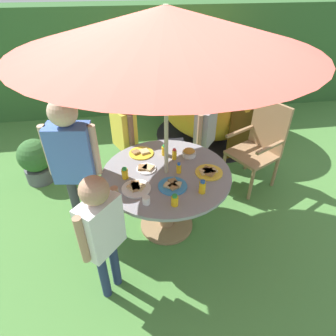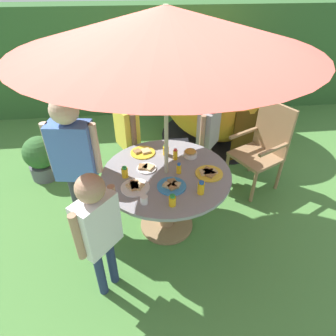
{
  "view_description": "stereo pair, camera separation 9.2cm",
  "coord_description": "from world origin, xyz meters",
  "px_view_note": "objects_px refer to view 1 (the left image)",
  "views": [
    {
      "loc": [
        -0.31,
        -2.11,
        2.28
      ],
      "look_at": [
        0.01,
        -0.01,
        0.75
      ],
      "focal_mm": 30.66,
      "sensor_mm": 36.0,
      "label": 1
    },
    {
      "loc": [
        -0.22,
        -2.13,
        2.28
      ],
      "look_at": [
        0.01,
        -0.01,
        0.75
      ],
      "focal_mm": 30.66,
      "sensor_mm": 36.0,
      "label": 2
    }
  ],
  "objects_px": {
    "juice_bottle_mid_left": "(179,168)",
    "plate_far_left": "(141,153)",
    "garden_table": "(166,187)",
    "cup_near": "(146,200)",
    "child_in_yellow_shirt": "(124,129)",
    "child_in_blue_shirt": "(72,153)",
    "juice_bottle_back_edge": "(174,154)",
    "potted_plant": "(36,160)",
    "juice_bottle_near_left": "(165,150)",
    "patio_umbrella": "(166,28)",
    "wooden_chair": "(260,142)",
    "child_in_white_shirt": "(101,226)",
    "juice_bottle_center_back": "(202,187)",
    "plate_front_edge": "(146,168)",
    "plate_mid_right": "(209,172)",
    "dome_tent": "(214,88)",
    "plate_center_front": "(173,185)",
    "plate_far_right": "(136,188)",
    "snack_bowl": "(189,153)",
    "juice_bottle_near_right": "(125,173)",
    "juice_bottle_spot_a": "(175,200)",
    "child_in_grey_shirt": "(205,127)"
  },
  "relations": [
    {
      "from": "juice_bottle_mid_left",
      "to": "plate_far_left",
      "type": "bearing_deg",
      "value": 130.09
    },
    {
      "from": "garden_table",
      "to": "cup_near",
      "type": "height_order",
      "value": "cup_near"
    },
    {
      "from": "child_in_yellow_shirt",
      "to": "child_in_blue_shirt",
      "type": "distance_m",
      "value": 0.81
    },
    {
      "from": "child_in_yellow_shirt",
      "to": "plate_far_left",
      "type": "bearing_deg",
      "value": -4.22
    },
    {
      "from": "garden_table",
      "to": "juice_bottle_back_edge",
      "type": "xyz_separation_m",
      "value": [
        0.11,
        0.21,
        0.24
      ]
    },
    {
      "from": "potted_plant",
      "to": "juice_bottle_near_left",
      "type": "xyz_separation_m",
      "value": [
        1.5,
        -0.73,
        0.45
      ]
    },
    {
      "from": "patio_umbrella",
      "to": "juice_bottle_back_edge",
      "type": "bearing_deg",
      "value": 62.17
    },
    {
      "from": "wooden_chair",
      "to": "child_in_white_shirt",
      "type": "height_order",
      "value": "child_in_white_shirt"
    },
    {
      "from": "juice_bottle_center_back",
      "to": "wooden_chair",
      "type": "bearing_deg",
      "value": 44.5
    },
    {
      "from": "plate_far_left",
      "to": "juice_bottle_back_edge",
      "type": "relative_size",
      "value": 2.14
    },
    {
      "from": "potted_plant",
      "to": "juice_bottle_near_left",
      "type": "bearing_deg",
      "value": -26.13
    },
    {
      "from": "garden_table",
      "to": "child_in_yellow_shirt",
      "type": "distance_m",
      "value": 0.89
    },
    {
      "from": "plate_far_left",
      "to": "cup_near",
      "type": "xyz_separation_m",
      "value": [
        -0.02,
        -0.75,
        0.02
      ]
    },
    {
      "from": "plate_front_edge",
      "to": "cup_near",
      "type": "relative_size",
      "value": 2.74
    },
    {
      "from": "potted_plant",
      "to": "plate_front_edge",
      "type": "xyz_separation_m",
      "value": [
        1.29,
        -0.96,
        0.41
      ]
    },
    {
      "from": "plate_far_left",
      "to": "plate_mid_right",
      "type": "bearing_deg",
      "value": -35.95
    },
    {
      "from": "dome_tent",
      "to": "child_in_blue_shirt",
      "type": "bearing_deg",
      "value": -151.27
    },
    {
      "from": "dome_tent",
      "to": "child_in_white_shirt",
      "type": "relative_size",
      "value": 1.78
    },
    {
      "from": "child_in_white_shirt",
      "to": "plate_center_front",
      "type": "relative_size",
      "value": 4.69
    },
    {
      "from": "plate_far_right",
      "to": "juice_bottle_near_left",
      "type": "height_order",
      "value": "juice_bottle_near_left"
    },
    {
      "from": "plate_mid_right",
      "to": "plate_front_edge",
      "type": "height_order",
      "value": "same"
    },
    {
      "from": "dome_tent",
      "to": "snack_bowl",
      "type": "relative_size",
      "value": 15.69
    },
    {
      "from": "snack_bowl",
      "to": "plate_front_edge",
      "type": "distance_m",
      "value": 0.48
    },
    {
      "from": "garden_table",
      "to": "patio_umbrella",
      "type": "xyz_separation_m",
      "value": [
        0.0,
        0.0,
        1.4
      ]
    },
    {
      "from": "wooden_chair",
      "to": "snack_bowl",
      "type": "xyz_separation_m",
      "value": [
        -0.94,
        -0.37,
        0.18
      ]
    },
    {
      "from": "wooden_chair",
      "to": "dome_tent",
      "type": "bearing_deg",
      "value": 162.75
    },
    {
      "from": "garden_table",
      "to": "child_in_yellow_shirt",
      "type": "height_order",
      "value": "child_in_yellow_shirt"
    },
    {
      "from": "plate_far_right",
      "to": "juice_bottle_near_right",
      "type": "height_order",
      "value": "juice_bottle_near_right"
    },
    {
      "from": "juice_bottle_near_left",
      "to": "dome_tent",
      "type": "bearing_deg",
      "value": 58.48
    },
    {
      "from": "plate_far_left",
      "to": "potted_plant",
      "type": "bearing_deg",
      "value": 151.83
    },
    {
      "from": "patio_umbrella",
      "to": "cup_near",
      "type": "distance_m",
      "value": 1.27
    },
    {
      "from": "patio_umbrella",
      "to": "juice_bottle_back_edge",
      "type": "height_order",
      "value": "patio_umbrella"
    },
    {
      "from": "child_in_yellow_shirt",
      "to": "cup_near",
      "type": "xyz_separation_m",
      "value": [
        0.14,
        -1.16,
        -0.05
      ]
    },
    {
      "from": "child_in_yellow_shirt",
      "to": "juice_bottle_spot_a",
      "type": "xyz_separation_m",
      "value": [
        0.36,
        -1.21,
        -0.03
      ]
    },
    {
      "from": "cup_near",
      "to": "plate_far_right",
      "type": "bearing_deg",
      "value": 109.36
    },
    {
      "from": "dome_tent",
      "to": "juice_bottle_back_edge",
      "type": "bearing_deg",
      "value": -133.2
    },
    {
      "from": "dome_tent",
      "to": "plate_center_front",
      "type": "height_order",
      "value": "dome_tent"
    },
    {
      "from": "juice_bottle_near_left",
      "to": "plate_front_edge",
      "type": "bearing_deg",
      "value": -132.95
    },
    {
      "from": "child_in_yellow_shirt",
      "to": "potted_plant",
      "type": "bearing_deg",
      "value": -128.76
    },
    {
      "from": "child_in_yellow_shirt",
      "to": "juice_bottle_back_edge",
      "type": "relative_size",
      "value": 10.51
    },
    {
      "from": "child_in_blue_shirt",
      "to": "juice_bottle_center_back",
      "type": "bearing_deg",
      "value": -14.18
    },
    {
      "from": "juice_bottle_spot_a",
      "to": "child_in_grey_shirt",
      "type": "bearing_deg",
      "value": 64.53
    },
    {
      "from": "child_in_yellow_shirt",
      "to": "child_in_white_shirt",
      "type": "relative_size",
      "value": 1.03
    },
    {
      "from": "dome_tent",
      "to": "child_in_yellow_shirt",
      "type": "relative_size",
      "value": 1.73
    },
    {
      "from": "child_in_blue_shirt",
      "to": "plate_mid_right",
      "type": "distance_m",
      "value": 1.24
    },
    {
      "from": "snack_bowl",
      "to": "plate_far_left",
      "type": "xyz_separation_m",
      "value": [
        -0.47,
        0.12,
        -0.03
      ]
    },
    {
      "from": "juice_bottle_center_back",
      "to": "snack_bowl",
      "type": "bearing_deg",
      "value": 88.83
    },
    {
      "from": "child_in_white_shirt",
      "to": "juice_bottle_spot_a",
      "type": "bearing_deg",
      "value": -29.21
    },
    {
      "from": "child_in_yellow_shirt",
      "to": "cup_near",
      "type": "bearing_deg",
      "value": -18.35
    },
    {
      "from": "juice_bottle_spot_a",
      "to": "cup_near",
      "type": "relative_size",
      "value": 1.53
    }
  ]
}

